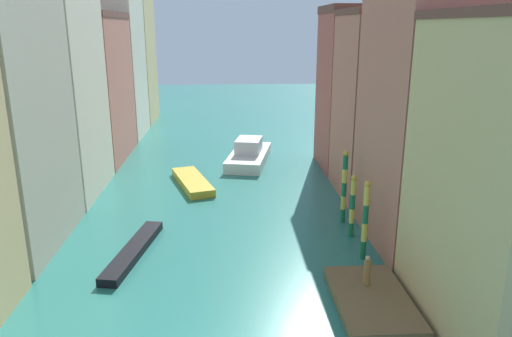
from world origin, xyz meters
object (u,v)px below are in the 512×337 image
object	(u,v)px
motorboat_0	(192,182)
person_on_dock	(367,271)
mooring_pole_2	(344,186)
waterfront_dock	(372,301)
gondola_black	(134,251)
mooring_pole_1	(352,206)
vaporetto_white	(249,154)
mooring_pole_0	(365,220)

from	to	relation	value
motorboat_0	person_on_dock	bearing A→B (deg)	-61.49
mooring_pole_2	motorboat_0	distance (m)	14.43
person_on_dock	mooring_pole_2	distance (m)	9.80
waterfront_dock	gondola_black	bearing A→B (deg)	153.02
motorboat_0	mooring_pole_1	bearing A→B (deg)	-45.74
gondola_black	motorboat_0	bearing A→B (deg)	78.54
mooring_pole_2	vaporetto_white	size ratio (longest dim) A/B	0.54
motorboat_0	mooring_pole_2	bearing A→B (deg)	-38.68
mooring_pole_0	mooring_pole_1	size ratio (longest dim) A/B	1.15
person_on_dock	gondola_black	size ratio (longest dim) A/B	0.19
waterfront_dock	mooring_pole_1	distance (m)	8.58
vaporetto_white	mooring_pole_1	bearing A→B (deg)	-72.46
mooring_pole_1	motorboat_0	size ratio (longest dim) A/B	0.54
waterfront_dock	person_on_dock	bearing A→B (deg)	89.53
mooring_pole_1	mooring_pole_0	bearing A→B (deg)	-91.30
gondola_black	motorboat_0	distance (m)	13.48
waterfront_dock	mooring_pole_1	world-z (taller)	mooring_pole_1
mooring_pole_1	mooring_pole_2	distance (m)	2.53
waterfront_dock	motorboat_0	size ratio (longest dim) A/B	0.81
mooring_pole_2	motorboat_0	world-z (taller)	mooring_pole_2
waterfront_dock	gondola_black	distance (m)	14.31
mooring_pole_2	gondola_black	xyz separation A→B (m)	(-13.80, -4.31, -2.40)
waterfront_dock	mooring_pole_2	bearing A→B (deg)	84.45
person_on_dock	motorboat_0	world-z (taller)	person_on_dock
mooring_pole_1	vaporetto_white	bearing A→B (deg)	107.54
waterfront_dock	gondola_black	size ratio (longest dim) A/B	0.77
motorboat_0	vaporetto_white	bearing A→B (deg)	53.77
mooring_pole_2	vaporetto_white	distance (m)	17.19
vaporetto_white	motorboat_0	world-z (taller)	vaporetto_white
mooring_pole_1	mooring_pole_2	xyz separation A→B (m)	(0.02, 2.49, 0.49)
person_on_dock	mooring_pole_1	size ratio (longest dim) A/B	0.37
person_on_dock	mooring_pole_0	bearing A→B (deg)	76.67
person_on_dock	vaporetto_white	bearing A→B (deg)	100.67
waterfront_dock	vaporetto_white	distance (m)	27.29
vaporetto_white	person_on_dock	bearing A→B (deg)	-79.33
mooring_pole_0	motorboat_0	distance (m)	18.40
person_on_dock	vaporetto_white	distance (m)	26.16
mooring_pole_0	motorboat_0	bearing A→B (deg)	127.11
waterfront_dock	person_on_dock	size ratio (longest dim) A/B	3.97
person_on_dock	mooring_pole_2	world-z (taller)	mooring_pole_2
mooring_pole_1	gondola_black	distance (m)	14.03
waterfront_dock	mooring_pole_2	world-z (taller)	mooring_pole_2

